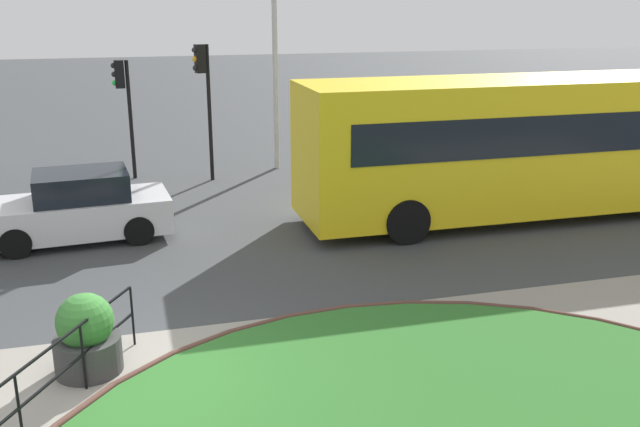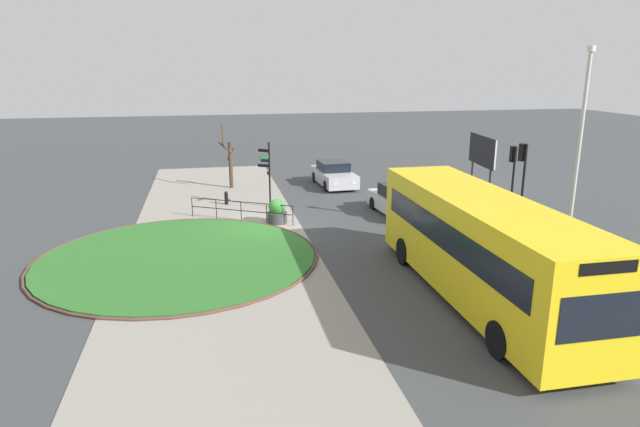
% 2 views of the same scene
% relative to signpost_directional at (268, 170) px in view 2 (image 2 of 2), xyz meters
% --- Properties ---
extents(ground, '(120.00, 120.00, 0.00)m').
position_rel_signpost_directional_xyz_m(ground, '(3.78, -0.52, -1.99)').
color(ground, '#3D3F42').
extents(sidewalk_paving, '(32.00, 7.59, 0.02)m').
position_rel_signpost_directional_xyz_m(sidewalk_paving, '(3.78, -2.72, -1.98)').
color(sidewalk_paving, gray).
rests_on(sidewalk_paving, ground).
extents(grass_island, '(10.59, 10.59, 0.10)m').
position_rel_signpost_directional_xyz_m(grass_island, '(7.27, -4.35, -1.94)').
color(grass_island, '#2D6B28').
rests_on(grass_island, ground).
extents(grass_kerb_ring, '(10.90, 10.90, 0.11)m').
position_rel_signpost_directional_xyz_m(grass_kerb_ring, '(7.27, -4.35, -1.93)').
color(grass_kerb_ring, brown).
rests_on(grass_kerb_ring, ground).
extents(signpost_directional, '(1.18, 0.63, 3.45)m').
position_rel_signpost_directional_xyz_m(signpost_directional, '(0.00, 0.00, 0.00)').
color(signpost_directional, black).
rests_on(signpost_directional, ground).
extents(bollard_foreground, '(0.19, 0.19, 0.73)m').
position_rel_signpost_directional_xyz_m(bollard_foreground, '(-0.97, -2.17, -1.61)').
color(bollard_foreground, black).
rests_on(bollard_foreground, ground).
extents(railing_grass_edge, '(2.67, 4.65, 0.98)m').
position_rel_signpost_directional_xyz_m(railing_grass_edge, '(2.46, -1.60, -1.35)').
color(railing_grass_edge, black).
rests_on(railing_grass_edge, ground).
extents(bus_yellow, '(10.98, 2.69, 3.32)m').
position_rel_signpost_directional_xyz_m(bus_yellow, '(13.08, 5.23, -0.21)').
color(bus_yellow, yellow).
rests_on(bus_yellow, ground).
extents(car_near_lane, '(4.60, 2.13, 1.50)m').
position_rel_signpost_directional_xyz_m(car_near_lane, '(-4.55, 4.58, -1.30)').
color(car_near_lane, '#B7B7BC').
rests_on(car_near_lane, ground).
extents(car_far_lane, '(4.09, 2.05, 1.52)m').
position_rel_signpost_directional_xyz_m(car_far_lane, '(2.74, 6.19, -1.28)').
color(car_far_lane, silver).
rests_on(car_far_lane, ground).
extents(traffic_light_near, '(0.49, 0.27, 3.44)m').
position_rel_signpost_directional_xyz_m(traffic_light_near, '(3.90, 11.66, 0.54)').
color(traffic_light_near, black).
rests_on(traffic_light_near, ground).
extents(traffic_light_far, '(0.48, 0.32, 3.89)m').
position_rel_signpost_directional_xyz_m(traffic_light_far, '(6.10, 10.81, 0.85)').
color(traffic_light_far, black).
rests_on(traffic_light_far, ground).
extents(lamppost_tall, '(0.32, 0.32, 8.00)m').
position_rel_signpost_directional_xyz_m(lamppost_tall, '(8.38, 11.84, 2.30)').
color(lamppost_tall, '#B7B7BC').
rests_on(lamppost_tall, ground).
extents(billboard_left, '(3.95, 0.55, 3.09)m').
position_rel_signpost_directional_xyz_m(billboard_left, '(-2.76, 13.54, 0.12)').
color(billboard_left, black).
rests_on(billboard_left, ground).
extents(planter_near_signpost, '(0.93, 0.93, 1.19)m').
position_rel_signpost_directional_xyz_m(planter_near_signpost, '(3.14, 0.05, -1.45)').
color(planter_near_signpost, '#383838').
rests_on(planter_near_signpost, ground).
extents(street_tree_bare, '(1.13, 1.01, 3.83)m').
position_rel_signpost_directional_xyz_m(street_tree_bare, '(-5.08, -1.74, -0.33)').
color(street_tree_bare, '#423323').
rests_on(street_tree_bare, ground).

